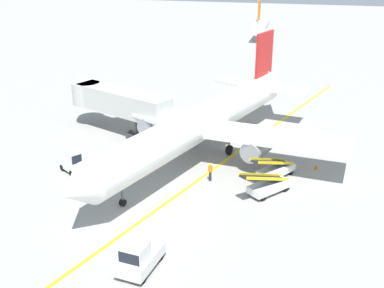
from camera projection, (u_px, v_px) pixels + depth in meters
ground_plane at (153, 227)px, 35.41m from camera, size 300.00×300.00×0.00m
taxi_line_yellow at (176, 196)px, 39.82m from camera, size 25.95×75.87×0.01m
airliner at (203, 122)px, 46.39m from camera, size 27.61×34.36×10.10m
jet_bridge at (113, 100)px, 52.46m from camera, size 12.86×7.42×4.85m
pushback_tug at (139, 257)px, 30.36m from camera, size 2.36×3.82×2.20m
baggage_tug_near_wing at (73, 163)px, 43.59m from camera, size 2.72×2.40×2.10m
belt_loader_forward_hold at (268, 185)px, 39.91m from camera, size 4.10×4.69×2.59m
belt_loader_aft_hold at (275, 169)px, 42.75m from camera, size 3.79×4.87×2.59m
ground_crew_marshaller at (114, 159)px, 44.43m from camera, size 0.36×0.24×1.70m
ground_crew_wing_walker at (210, 171)px, 42.03m from camera, size 0.36×0.24×1.70m
safety_cone_nose_left at (316, 167)px, 44.55m from camera, size 0.36×0.36×0.44m
safety_cone_nose_right at (164, 140)px, 50.58m from camera, size 0.36×0.36×0.44m
safety_cone_wingtip_left at (172, 137)px, 51.50m from camera, size 0.36×0.36×0.44m
distant_aircraft_far_left at (260, 25)px, 104.19m from camera, size 3.00×10.10×8.80m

